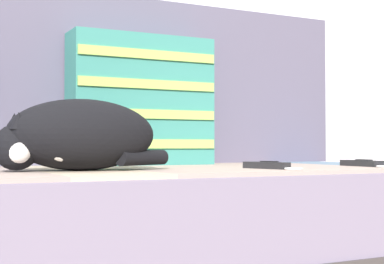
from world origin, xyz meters
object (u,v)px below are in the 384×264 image
couch (116,244)px  game_remote_far (363,163)px  game_remote_near (269,166)px  sleeping_cat (76,137)px  throw_pillow_striped (141,100)px

couch → game_remote_far: 0.76m
game_remote_far → couch: bearing=163.5°
couch → game_remote_near: bearing=-34.1°
couch → game_remote_far: size_ratio=9.87×
sleeping_cat → game_remote_near: bearing=-13.4°
throw_pillow_striped → game_remote_far: bearing=-38.2°
game_remote_far → throw_pillow_striped: bearing=141.8°
throw_pillow_striped → sleeping_cat: bearing=-132.8°
sleeping_cat → game_remote_near: sleeping_cat is taller
throw_pillow_striped → game_remote_far: size_ratio=2.30×
game_remote_near → game_remote_far: (0.36, 0.03, 0.00)m
throw_pillow_striped → game_remote_far: 0.72m
sleeping_cat → game_remote_far: (0.85, -0.09, -0.08)m
game_remote_near → sleeping_cat: bearing=166.6°
couch → game_remote_near: size_ratio=10.59×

